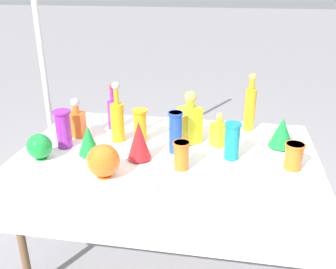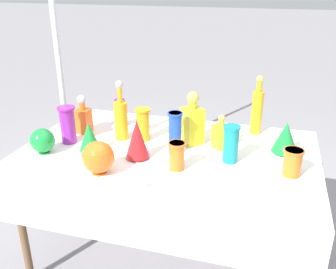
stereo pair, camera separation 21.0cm
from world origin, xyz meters
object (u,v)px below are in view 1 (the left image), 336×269
slender_vase_0 (63,128)px  tall_bottle_2 (250,107)px  tall_bottle_0 (117,119)px  fluted_vase_2 (88,140)px  square_decanter_2 (190,121)px  cardboard_box_behind_left (193,155)px  slender_vase_4 (175,131)px  canopy_pole (44,74)px  square_decanter_1 (77,121)px  round_bowl_1 (103,161)px  fluted_vase_0 (282,132)px  slender_vase_3 (181,154)px  slender_vase_1 (140,125)px  square_decanter_0 (219,133)px  round_bowl_0 (39,146)px  tall_bottle_1 (113,113)px  slender_vase_5 (294,155)px  slender_vase_2 (232,140)px  fluted_vase_1 (139,140)px

slender_vase_0 → tall_bottle_2: bearing=23.3°
tall_bottle_2 → tall_bottle_0: bearing=-157.8°
tall_bottle_0 → fluted_vase_2: size_ratio=2.09×
square_decanter_2 → cardboard_box_behind_left: (-0.07, 0.96, -0.69)m
slender_vase_4 → canopy_pole: bearing=149.8°
square_decanter_1 → round_bowl_1: bearing=-54.7°
slender_vase_4 → fluted_vase_0: 0.62m
canopy_pole → slender_vase_3: bearing=-35.6°
fluted_vase_2 → cardboard_box_behind_left: size_ratio=0.36×
square_decanter_1 → slender_vase_0: 0.17m
tall_bottle_0 → round_bowl_1: 0.45m
slender_vase_0 → square_decanter_1: bearing=86.0°
tall_bottle_0 → canopy_pole: size_ratio=0.14×
tall_bottle_2 → slender_vase_4: (-0.42, -0.42, -0.03)m
slender_vase_1 → slender_vase_4: size_ratio=0.84×
square_decanter_0 → round_bowl_0: (-0.95, -0.35, -0.00)m
slender_vase_0 → tall_bottle_1: bearing=59.7°
slender_vase_3 → canopy_pole: bearing=144.4°
slender_vase_5 → fluted_vase_0: size_ratio=0.77×
slender_vase_4 → round_bowl_0: bearing=-163.4°
slender_vase_0 → slender_vase_3: bearing=-11.8°
slender_vase_5 → square_decanter_0: bearing=150.2°
slender_vase_3 → slender_vase_5: 0.58m
square_decanter_1 → cardboard_box_behind_left: size_ratio=0.52×
square_decanter_0 → slender_vase_5: square_decanter_0 is taller
tall_bottle_1 → slender_vase_2: bearing=-22.3°
tall_bottle_1 → slender_vase_1: size_ratio=1.48×
tall_bottle_0 → fluted_vase_2: 0.25m
slender_vase_3 → slender_vase_4: 0.20m
tall_bottle_1 → square_decanter_0: (0.69, -0.15, -0.03)m
slender_vase_2 → cardboard_box_behind_left: bearing=105.8°
tall_bottle_0 → tall_bottle_2: (0.78, 0.32, 0.02)m
square_decanter_1 → slender_vase_0: square_decanter_1 is taller
tall_bottle_2 → slender_vase_5: 0.56m
slender_vase_2 → slender_vase_3: size_ratio=1.37×
slender_vase_1 → canopy_pole: 1.01m
square_decanter_0 → canopy_pole: 1.43m
slender_vase_3 → canopy_pole: size_ratio=0.06×
tall_bottle_1 → square_decanter_1: size_ratio=1.20×
canopy_pole → tall_bottle_1: bearing=-28.5°
slender_vase_5 → cardboard_box_behind_left: slender_vase_5 is taller
square_decanter_1 → fluted_vase_1: (0.46, -0.25, 0.02)m
tall_bottle_1 → fluted_vase_0: bearing=-6.7°
tall_bottle_0 → tall_bottle_2: size_ratio=0.98×
tall_bottle_1 → fluted_vase_2: tall_bottle_1 is taller
fluted_vase_2 → round_bowl_1: size_ratio=1.02×
tall_bottle_1 → fluted_vase_0: size_ratio=1.61×
round_bowl_1 → slender_vase_3: bearing=22.3°
fluted_vase_1 → square_decanter_0: bearing=32.0°
square_decanter_2 → fluted_vase_1: square_decanter_2 is taller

